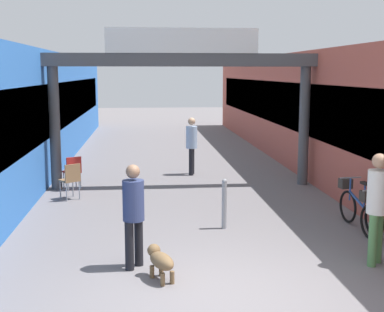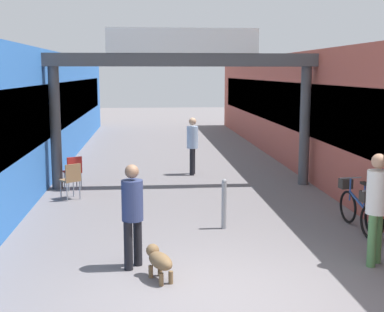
% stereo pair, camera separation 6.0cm
% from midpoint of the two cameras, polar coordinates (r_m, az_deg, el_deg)
% --- Properties ---
extents(ground_plane, '(80.00, 80.00, 0.00)m').
position_cam_midpoint_polar(ground_plane, '(7.69, 3.06, -14.68)').
color(ground_plane, slate).
extents(storefront_left, '(3.00, 26.00, 3.68)m').
position_cam_midpoint_polar(storefront_left, '(18.48, -17.76, 4.68)').
color(storefront_left, blue).
rests_on(storefront_left, ground_plane).
extents(storefront_right, '(3.00, 26.00, 3.68)m').
position_cam_midpoint_polar(storefront_right, '(19.02, 13.83, 4.95)').
color(storefront_right, '#B25142').
rests_on(storefront_right, ground_plane).
extents(arcade_sign_gateway, '(7.40, 0.47, 4.21)m').
position_cam_midpoint_polar(arcade_sign_gateway, '(14.23, -0.89, 8.54)').
color(arcade_sign_gateway, '#4C4C4F').
rests_on(arcade_sign_gateway, ground_plane).
extents(pedestrian_with_dog, '(0.48, 0.48, 1.67)m').
position_cam_midpoint_polar(pedestrian_with_dog, '(8.46, -6.17, -5.68)').
color(pedestrian_with_dog, black).
rests_on(pedestrian_with_dog, ground_plane).
extents(pedestrian_companion, '(0.48, 0.48, 1.82)m').
position_cam_midpoint_polar(pedestrian_companion, '(9.02, 19.30, -4.58)').
color(pedestrian_companion, '#4C7F47').
rests_on(pedestrian_companion, ground_plane).
extents(pedestrian_carrying_crate, '(0.40, 0.40, 1.73)m').
position_cam_midpoint_polar(pedestrian_carrying_crate, '(16.10, 0.16, 1.50)').
color(pedestrian_carrying_crate, black).
rests_on(pedestrian_carrying_crate, ground_plane).
extents(dog_on_leash, '(0.49, 0.70, 0.49)m').
position_cam_midpoint_polar(dog_on_leash, '(8.14, -3.34, -11.01)').
color(dog_on_leash, brown).
rests_on(dog_on_leash, ground_plane).
extents(bicycle_red_nearest, '(0.46, 1.68, 0.98)m').
position_cam_midpoint_polar(bicycle_red_nearest, '(10.12, 19.89, -6.74)').
color(bicycle_red_nearest, black).
rests_on(bicycle_red_nearest, ground_plane).
extents(bicycle_blue_second, '(0.46, 1.68, 0.98)m').
position_cam_midpoint_polar(bicycle_blue_second, '(11.15, 17.42, -5.19)').
color(bicycle_blue_second, black).
rests_on(bicycle_blue_second, ground_plane).
extents(bollard_post_metal, '(0.10, 0.10, 1.01)m').
position_cam_midpoint_polar(bollard_post_metal, '(10.63, 3.60, -5.07)').
color(bollard_post_metal, gray).
rests_on(bollard_post_metal, ground_plane).
extents(cafe_chair_wood_nearer, '(0.56, 0.56, 0.89)m').
position_cam_midpoint_polar(cafe_chair_wood_nearer, '(13.30, -12.62, -2.29)').
color(cafe_chair_wood_nearer, gray).
rests_on(cafe_chair_wood_nearer, ground_plane).
extents(cafe_chair_red_farther, '(0.54, 0.54, 0.89)m').
position_cam_midpoint_polar(cafe_chair_red_farther, '(14.41, -12.42, -1.43)').
color(cafe_chair_red_farther, gray).
rests_on(cafe_chair_red_farther, ground_plane).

